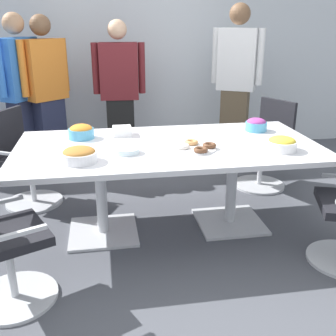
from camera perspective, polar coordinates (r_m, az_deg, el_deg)
name	(u,v)px	position (r m, az deg, el deg)	size (l,w,h in m)	color
ground_plane	(168,228)	(3.52, 0.00, -8.51)	(10.00, 10.00, 0.01)	#4C4F56
back_wall	(138,43)	(5.48, -4.30, 17.15)	(8.00, 0.10, 2.80)	silver
conference_table	(168,159)	(3.26, 0.00, 1.24)	(2.40, 1.20, 0.75)	silver
office_chair_0	(265,149)	(4.38, 13.56, 2.63)	(0.73, 0.73, 0.91)	silver
office_chair_1	(25,163)	(4.06, -19.55, 0.64)	(0.73, 0.73, 0.91)	silver
person_standing_0	(22,92)	(4.89, -19.99, 10.04)	(0.43, 0.55, 1.77)	#232842
person_standing_1	(47,92)	(4.86, -16.73, 10.21)	(0.52, 0.46, 1.75)	#232842
person_standing_2	(120,93)	(4.87, -6.84, 10.55)	(0.61, 0.25, 1.70)	black
person_standing_3	(236,82)	(5.01, 9.61, 11.92)	(0.57, 0.41, 1.87)	brown
snack_bowl_chips_orange	(81,132)	(3.46, -12.18, 5.06)	(0.21, 0.21, 0.12)	#4C9EC6
snack_bowl_chips_yellow	(282,144)	(3.18, 15.79, 3.33)	(0.23, 0.23, 0.11)	white
snack_bowl_candy_mix	(256,125)	(3.71, 12.36, 6.01)	(0.19, 0.19, 0.12)	#4C9EC6
snack_bowl_pretzels	(79,155)	(2.87, -12.45, 1.84)	(0.25, 0.25, 0.11)	white
donut_platter	(196,147)	(3.11, 3.99, 2.98)	(0.32, 0.32, 0.04)	white
plate_stack	(127,150)	(3.02, -5.85, 2.48)	(0.19, 0.19, 0.04)	white
napkin_pile	(122,131)	(3.50, -6.51, 5.21)	(0.16, 0.16, 0.07)	white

